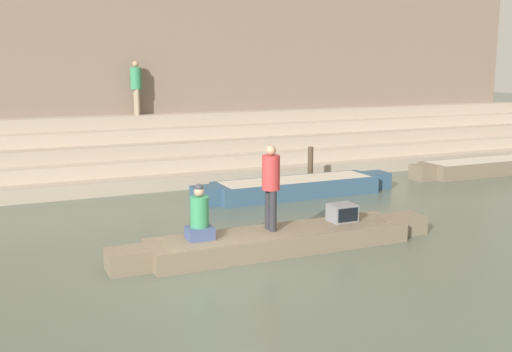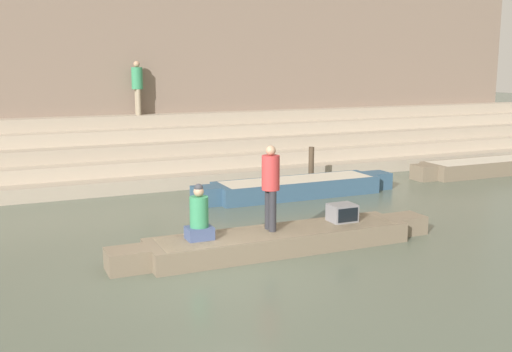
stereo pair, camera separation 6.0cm
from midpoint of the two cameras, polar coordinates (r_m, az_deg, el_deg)
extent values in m
plane|color=#566051|center=(10.75, -3.90, -9.28)|extent=(120.00, 120.00, 0.00)
cube|color=tan|center=(19.02, -13.07, -0.16)|extent=(36.00, 3.45, 0.40)
cube|color=#B2A28D|center=(19.29, -13.32, 1.18)|extent=(36.00, 2.76, 0.40)
cube|color=tan|center=(19.57, -13.55, 2.49)|extent=(36.00, 2.07, 0.40)
cube|color=#B2A28D|center=(19.85, -13.78, 3.76)|extent=(36.00, 1.38, 0.40)
cube|color=tan|center=(20.15, -14.01, 5.00)|extent=(36.00, 0.69, 0.40)
cube|color=#7F6B5B|center=(21.00, -14.71, 10.61)|extent=(34.20, 1.20, 7.58)
cube|color=#4C4037|center=(20.66, -13.98, 0.91)|extent=(34.20, 0.12, 0.60)
cube|color=#756651|center=(12.01, 2.47, -6.12)|extent=(5.35, 1.16, 0.40)
cube|color=tan|center=(11.96, 2.48, -5.33)|extent=(4.92, 1.06, 0.05)
cube|color=#756651|center=(13.59, 14.12, -4.46)|extent=(0.75, 0.64, 0.40)
cube|color=#756651|center=(11.06, -11.99, -7.83)|extent=(0.75, 0.64, 0.40)
cylinder|color=olive|center=(12.27, -2.32, -5.28)|extent=(2.98, 0.04, 0.04)
cylinder|color=#28282D|center=(11.96, 1.34, -3.15)|extent=(0.15, 0.15, 0.82)
cylinder|color=#28282D|center=(11.79, 1.74, -3.36)|extent=(0.15, 0.15, 0.82)
cylinder|color=#B23333|center=(11.72, 1.55, 0.32)|extent=(0.35, 0.35, 0.68)
sphere|color=tan|center=(11.65, 1.57, 2.45)|extent=(0.19, 0.19, 0.19)
cube|color=#3D4C75|center=(11.38, -5.26, -5.42)|extent=(0.49, 0.39, 0.24)
cylinder|color=#338456|center=(11.28, -5.30, -3.42)|extent=(0.35, 0.35, 0.58)
sphere|color=tan|center=(11.19, -5.33, -1.49)|extent=(0.19, 0.19, 0.19)
sphere|color=#333338|center=(11.18, -5.34, -1.15)|extent=(0.17, 0.17, 0.17)
cube|color=slate|center=(12.73, 8.34, -3.48)|extent=(0.55, 0.45, 0.37)
cube|color=black|center=(12.54, 8.90, -3.70)|extent=(0.47, 0.02, 0.29)
cube|color=#33516B|center=(16.87, 4.00, -1.11)|extent=(4.74, 1.23, 0.49)
cube|color=beige|center=(16.83, 4.00, -0.38)|extent=(4.36, 1.13, 0.05)
cube|color=#33516B|center=(18.27, 11.51, -0.40)|extent=(0.66, 0.67, 0.49)
cube|color=#33516B|center=(15.82, -4.70, -1.90)|extent=(0.66, 0.67, 0.49)
cube|color=#756651|center=(21.56, 20.81, 0.77)|extent=(4.30, 1.23, 0.49)
cube|color=beige|center=(21.53, 20.85, 1.35)|extent=(3.96, 1.13, 0.05)
cube|color=#756651|center=(19.93, 15.77, 0.32)|extent=(0.60, 0.67, 0.49)
cylinder|color=#473828|center=(18.22, 5.37, 0.89)|extent=(0.16, 0.16, 1.21)
cylinder|color=gray|center=(20.41, -11.16, 6.94)|extent=(0.15, 0.15, 0.85)
cylinder|color=gray|center=(20.22, -11.03, 6.91)|extent=(0.15, 0.15, 0.85)
cylinder|color=#338456|center=(20.28, -11.17, 9.13)|extent=(0.36, 0.36, 0.71)
sphere|color=tan|center=(20.28, -11.22, 10.41)|extent=(0.20, 0.20, 0.20)
camera|label=1|loc=(0.03, -89.87, 0.03)|focal=42.00mm
camera|label=2|loc=(0.03, 90.13, -0.03)|focal=42.00mm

